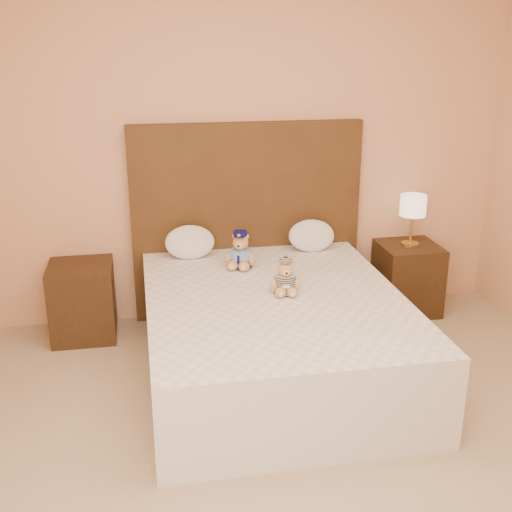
{
  "coord_description": "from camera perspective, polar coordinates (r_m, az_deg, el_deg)",
  "views": [
    {
      "loc": [
        -0.8,
        -2.44,
        2.11
      ],
      "look_at": [
        -0.07,
        1.45,
        0.73
      ],
      "focal_mm": 45.0,
      "sensor_mm": 36.0,
      "label": 1
    }
  ],
  "objects": [
    {
      "name": "teddy_police",
      "position": [
        4.48,
        -1.39,
        0.57
      ],
      "size": [
        0.29,
        0.29,
        0.26
      ],
      "primitive_type": null,
      "rotation": [
        0.0,
        0.0,
        -0.38
      ],
      "color": "#B37E45",
      "rests_on": "bed"
    },
    {
      "name": "teddy_prisoner",
      "position": [
        4.04,
        2.62,
        -1.84
      ],
      "size": [
        0.22,
        0.21,
        0.22
      ],
      "primitive_type": null,
      "rotation": [
        0.0,
        0.0,
        -0.11
      ],
      "color": "#B37E45",
      "rests_on": "bed"
    },
    {
      "name": "room_walls",
      "position": [
        3.02,
        4.95,
        13.4
      ],
      "size": [
        4.04,
        4.52,
        2.72
      ],
      "color": "tan",
      "rests_on": "ground"
    },
    {
      "name": "pillow_right",
      "position": [
        4.86,
        4.96,
        1.94
      ],
      "size": [
        0.35,
        0.23,
        0.25
      ],
      "primitive_type": "ellipsoid",
      "color": "white",
      "rests_on": "bed"
    },
    {
      "name": "nightstand_left",
      "position": [
        4.83,
        -15.15,
        -3.87
      ],
      "size": [
        0.45,
        0.45,
        0.55
      ],
      "primitive_type": "cube",
      "color": "#392212",
      "rests_on": "ground"
    },
    {
      "name": "headboard",
      "position": [
        4.91,
        -0.79,
        3.11
      ],
      "size": [
        1.75,
        0.08,
        1.5
      ],
      "primitive_type": "cube",
      "color": "#4B2F16",
      "rests_on": "ground"
    },
    {
      "name": "pillow_left",
      "position": [
        4.71,
        -5.91,
        1.37
      ],
      "size": [
        0.36,
        0.23,
        0.26
      ],
      "primitive_type": "ellipsoid",
      "color": "white",
      "rests_on": "bed"
    },
    {
      "name": "nightstand_right",
      "position": [
        5.22,
        13.28,
        -1.92
      ],
      "size": [
        0.45,
        0.45,
        0.55
      ],
      "primitive_type": "cube",
      "color": "#392212",
      "rests_on": "ground"
    },
    {
      "name": "lamp",
      "position": [
        5.05,
        13.77,
        4.16
      ],
      "size": [
        0.2,
        0.2,
        0.4
      ],
      "color": "gold",
      "rests_on": "nightstand_right"
    },
    {
      "name": "ground",
      "position": [
        3.32,
        6.23,
        -20.34
      ],
      "size": [
        4.0,
        4.5,
        0.0
      ],
      "primitive_type": "cube",
      "color": "#C3A88B",
      "rests_on": "ground"
    },
    {
      "name": "bed",
      "position": [
        4.15,
        1.63,
        -7.03
      ],
      "size": [
        1.6,
        2.0,
        0.55
      ],
      "color": "white",
      "rests_on": "ground"
    }
  ]
}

